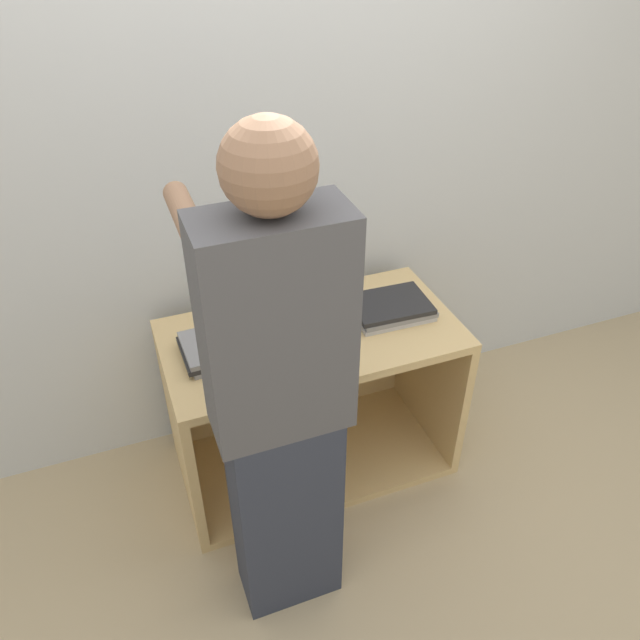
{
  "coord_description": "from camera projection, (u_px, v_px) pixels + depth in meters",
  "views": [
    {
      "loc": [
        -0.65,
        -1.5,
        2.18
      ],
      "look_at": [
        0.0,
        0.21,
        0.84
      ],
      "focal_mm": 35.0,
      "sensor_mm": 36.0,
      "label": 1
    }
  ],
  "objects": [
    {
      "name": "ground_plane",
      "position": [
        338.0,
        510.0,
        2.6
      ],
      "size": [
        12.0,
        12.0,
        0.0
      ],
      "primitive_type": "plane",
      "color": "tan"
    },
    {
      "name": "wall_back",
      "position": [
        275.0,
        175.0,
        2.42
      ],
      "size": [
        8.0,
        0.05,
        2.4
      ],
      "color": "silver",
      "rests_on": "ground_plane"
    },
    {
      "name": "cart",
      "position": [
        307.0,
        390.0,
        2.66
      ],
      "size": [
        1.14,
        0.6,
        0.72
      ],
      "color": "tan",
      "rests_on": "ground_plane"
    },
    {
      "name": "laptop_open",
      "position": [
        308.0,
        316.0,
        2.4
      ],
      "size": [
        0.31,
        0.26,
        0.24
      ],
      "color": "#B7B7BC",
      "rests_on": "cart"
    },
    {
      "name": "laptop_stack_left",
      "position": [
        226.0,
        346.0,
        2.28
      ],
      "size": [
        0.33,
        0.23,
        0.06
      ],
      "color": "gray",
      "rests_on": "cart"
    },
    {
      "name": "laptop_stack_right",
      "position": [
        391.0,
        308.0,
        2.48
      ],
      "size": [
        0.32,
        0.23,
        0.06
      ],
      "color": "#B7B7BC",
      "rests_on": "cart"
    },
    {
      "name": "person",
      "position": [
        280.0,
        409.0,
        1.83
      ],
      "size": [
        0.4,
        0.53,
        1.75
      ],
      "color": "#2D3342",
      "rests_on": "ground_plane"
    },
    {
      "name": "inventory_tag",
      "position": [
        229.0,
        347.0,
        2.22
      ],
      "size": [
        0.06,
        0.02,
        0.01
      ],
      "color": "red",
      "rests_on": "laptop_stack_left"
    }
  ]
}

